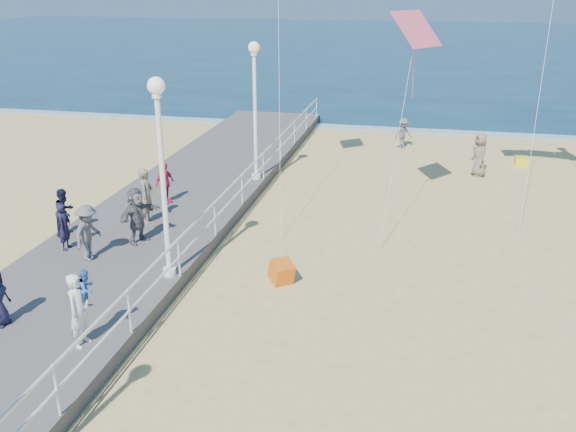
% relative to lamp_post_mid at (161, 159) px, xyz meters
% --- Properties ---
extents(ground, '(160.00, 160.00, 0.00)m').
position_rel_lamp_post_mid_xyz_m(ground, '(5.35, 0.00, -3.66)').
color(ground, '#E2C376').
rests_on(ground, ground).
extents(ocean, '(160.00, 90.00, 0.05)m').
position_rel_lamp_post_mid_xyz_m(ocean, '(5.35, 65.00, -3.65)').
color(ocean, '#0B2C47').
rests_on(ocean, ground).
extents(surf_line, '(160.00, 1.20, 0.04)m').
position_rel_lamp_post_mid_xyz_m(surf_line, '(5.35, 20.50, -3.63)').
color(surf_line, silver).
rests_on(surf_line, ground).
extents(boardwalk, '(5.00, 44.00, 0.40)m').
position_rel_lamp_post_mid_xyz_m(boardwalk, '(-2.15, 0.00, -3.46)').
color(boardwalk, '#635E5A').
rests_on(boardwalk, ground).
extents(railing, '(0.05, 42.00, 0.55)m').
position_rel_lamp_post_mid_xyz_m(railing, '(0.30, 0.00, -2.41)').
color(railing, white).
rests_on(railing, boardwalk).
extents(lamp_post_mid, '(0.44, 0.44, 5.32)m').
position_rel_lamp_post_mid_xyz_m(lamp_post_mid, '(0.00, 0.00, 0.00)').
color(lamp_post_mid, white).
rests_on(lamp_post_mid, boardwalk).
extents(lamp_post_far, '(0.44, 0.44, 5.32)m').
position_rel_lamp_post_mid_xyz_m(lamp_post_far, '(0.00, 9.00, 0.00)').
color(lamp_post_far, white).
rests_on(lamp_post_far, boardwalk).
extents(woman_holding_toddler, '(0.45, 0.65, 1.70)m').
position_rel_lamp_post_mid_xyz_m(woman_holding_toddler, '(-0.51, -3.69, -2.41)').
color(woman_holding_toddler, white).
rests_on(woman_holding_toddler, boardwalk).
extents(toddler_held, '(0.37, 0.46, 0.90)m').
position_rel_lamp_post_mid_xyz_m(toddler_held, '(-0.36, -3.54, -1.96)').
color(toddler_held, blue).
rests_on(toddler_held, boardwalk).
extents(spectator_0, '(0.39, 0.55, 1.41)m').
position_rel_lamp_post_mid_xyz_m(spectator_0, '(-3.65, 1.00, -2.56)').
color(spectator_0, '#191631').
rests_on(spectator_0, boardwalk).
extents(spectator_2, '(0.71, 1.11, 1.64)m').
position_rel_lamp_post_mid_xyz_m(spectator_2, '(-2.59, 0.46, -2.44)').
color(spectator_2, '#59595E').
rests_on(spectator_2, boardwalk).
extents(spectator_3, '(0.64, 0.94, 1.49)m').
position_rel_lamp_post_mid_xyz_m(spectator_3, '(-2.37, 5.45, -2.52)').
color(spectator_3, '#CE194F').
rests_on(spectator_3, boardwalk).
extents(spectator_5, '(1.01, 1.68, 1.73)m').
position_rel_lamp_post_mid_xyz_m(spectator_5, '(-1.79, 1.95, -2.40)').
color(spectator_5, '#5B5C61').
rests_on(spectator_5, boardwalk).
extents(spectator_6, '(0.51, 0.71, 1.83)m').
position_rel_lamp_post_mid_xyz_m(spectator_6, '(-2.21, 3.59, -2.35)').
color(spectator_6, '#7E7157').
rests_on(spectator_6, boardwalk).
extents(spectator_7, '(0.69, 0.82, 1.49)m').
position_rel_lamp_post_mid_xyz_m(spectator_7, '(-4.25, 2.04, -2.52)').
color(spectator_7, '#171732').
rests_on(spectator_7, boardwalk).
extents(beach_walker_a, '(1.10, 1.05, 1.50)m').
position_rel_lamp_post_mid_xyz_m(beach_walker_a, '(5.39, 16.65, -2.91)').
color(beach_walker_a, '#5C5B60').
rests_on(beach_walker_a, ground).
extents(beach_walker_c, '(0.86, 1.05, 1.84)m').
position_rel_lamp_post_mid_xyz_m(beach_walker_c, '(8.77, 12.65, -2.74)').
color(beach_walker_c, '#7C6856').
rests_on(beach_walker_c, ground).
extents(box_kite, '(0.87, 0.90, 0.74)m').
position_rel_lamp_post_mid_xyz_m(box_kite, '(2.91, 0.91, -3.36)').
color(box_kite, red).
rests_on(box_kite, ground).
extents(beach_chair_left, '(0.55, 0.55, 0.40)m').
position_rel_lamp_post_mid_xyz_m(beach_chair_left, '(10.76, 14.69, -3.46)').
color(beach_chair_left, yellow).
rests_on(beach_chair_left, ground).
extents(kite_diamond_pink, '(1.72, 1.82, 1.10)m').
position_rel_lamp_post_mid_xyz_m(kite_diamond_pink, '(5.95, 7.03, 2.74)').
color(kite_diamond_pink, '#E0526D').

